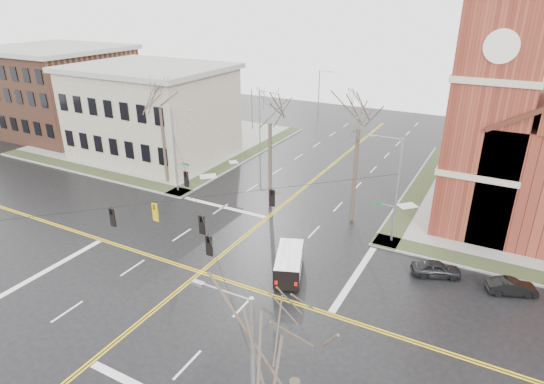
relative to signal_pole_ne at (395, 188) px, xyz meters
The scene contains 19 objects.
ground 16.88m from the signal_pole_ne, 134.55° to the right, with size 120.00×120.00×0.00m, color black.
sidewalks 16.86m from the signal_pole_ne, 134.55° to the right, with size 80.00×80.00×0.17m.
road_markings 16.88m from the signal_pole_ne, 134.55° to the right, with size 100.00×100.00×0.01m.
civic_building_a 34.39m from the signal_pole_ne, 165.69° to the left, with size 18.00×14.00×11.00m, color gray.
civic_building_b 54.36m from the signal_pole_ne, 168.86° to the left, with size 18.00×16.00×12.00m, color brown.
signal_pole_ne is the anchor object (origin of this frame).
signal_pole_nw 22.64m from the signal_pole_ne, behind, with size 2.75×0.22×9.00m.
signal_pole_se 23.00m from the signal_pole_ne, 90.00° to the right, with size 2.75×0.22×9.00m.
span_wires 16.19m from the signal_pole_ne, 134.55° to the right, with size 23.02×23.02×0.03m.
traffic_signals 16.63m from the signal_pole_ne, 132.94° to the right, with size 8.21×8.26×1.30m.
streetlight_north_a 27.48m from the signal_pole_ne, 143.10° to the left, with size 2.30×0.20×8.00m.
streetlight_north_b 42.61m from the signal_pole_ne, 121.05° to the left, with size 2.30×0.20×8.00m.
cargo_van 10.72m from the signal_pole_ne, 122.32° to the right, with size 3.44×5.09×1.82m.
parked_car_a 7.11m from the signal_pole_ne, 38.61° to the right, with size 1.45×3.59×1.22m, color black.
parked_car_b 10.97m from the signal_pole_ne, 19.25° to the right, with size 1.18×3.37×1.11m, color black.
tree_nw_far 25.82m from the signal_pole_ne, behind, with size 4.00×4.00×12.45m.
tree_nw_near 13.32m from the signal_pole_ne, behind, with size 4.00×4.00×12.24m.
tree_ne 6.49m from the signal_pole_ne, 151.08° to the left, with size 4.00×4.00×12.97m.
tree_se 25.13m from the signal_pole_ne, 83.58° to the right, with size 4.00×4.00×11.76m.
Camera 1 is at (18.62, -23.13, 19.24)m, focal length 30.00 mm.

